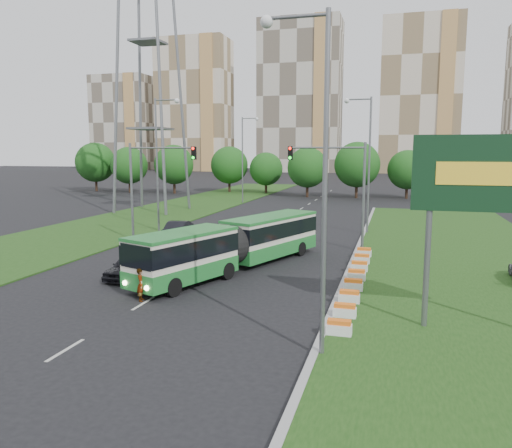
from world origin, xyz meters
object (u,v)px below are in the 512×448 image
(shopping_trolley, at_px, (173,286))
(car_left_far, at_px, (177,231))
(billboard, at_px, (492,182))
(pedestrian, at_px, (141,285))
(traffic_mast_median, at_px, (342,179))
(traffic_mast_left, at_px, (149,176))
(articulated_bus, at_px, (232,244))
(car_left_near, at_px, (130,267))
(transmission_pylon, at_px, (148,24))

(shopping_trolley, bearing_deg, car_left_far, 96.19)
(billboard, bearing_deg, pedestrian, 178.69)
(traffic_mast_median, height_order, traffic_mast_left, same)
(articulated_bus, bearing_deg, car_left_near, -123.24)
(billboard, relative_size, transmission_pylon, 0.18)
(articulated_bus, relative_size, car_left_near, 4.01)
(car_left_near, bearing_deg, billboard, -12.58)
(articulated_bus, relative_size, car_left_far, 3.47)
(traffic_mast_left, relative_size, car_left_far, 1.75)
(traffic_mast_median, xyz_separation_m, articulated_bus, (-5.87, -8.04, -3.75))
(traffic_mast_left, relative_size, pedestrian, 4.85)
(traffic_mast_median, height_order, transmission_pylon, transmission_pylon)
(car_left_far, bearing_deg, shopping_trolley, -72.15)
(car_left_far, distance_m, pedestrian, 17.30)
(traffic_mast_left, xyz_separation_m, articulated_bus, (9.29, -7.04, -3.75))
(pedestrian, height_order, shopping_trolley, pedestrian)
(transmission_pylon, distance_m, car_left_near, 39.13)
(billboard, distance_m, car_left_near, 19.68)
(articulated_bus, xyz_separation_m, pedestrian, (-2.20, -7.60, -0.78))
(car_left_near, bearing_deg, car_left_far, 102.73)
(transmission_pylon, height_order, pedestrian, transmission_pylon)
(traffic_mast_left, relative_size, car_left_near, 2.02)
(traffic_mast_left, height_order, pedestrian, traffic_mast_left)
(traffic_mast_median, relative_size, car_left_near, 2.02)
(traffic_mast_left, bearing_deg, billboard, -33.55)
(traffic_mast_median, distance_m, pedestrian, 18.18)
(transmission_pylon, xyz_separation_m, car_left_far, (11.11, -17.28, -21.25))
(car_left_near, distance_m, pedestrian, 4.84)
(billboard, bearing_deg, traffic_mast_median, 115.03)
(traffic_mast_median, relative_size, shopping_trolley, 12.16)
(car_left_near, xyz_separation_m, car_left_far, (-2.73, 12.47, 0.08))
(billboard, distance_m, traffic_mast_left, 27.16)
(articulated_bus, height_order, car_left_near, articulated_bus)
(car_left_near, height_order, shopping_trolley, car_left_near)
(billboard, distance_m, transmission_pylon, 49.47)
(traffic_mast_left, distance_m, shopping_trolley, 15.79)
(transmission_pylon, distance_m, pedestrian, 43.12)
(billboard, relative_size, pedestrian, 4.85)
(shopping_trolley, bearing_deg, traffic_mast_left, 104.07)
(car_left_far, bearing_deg, traffic_mast_median, -9.14)
(pedestrian, bearing_deg, articulated_bus, -32.76)
(traffic_mast_median, distance_m, traffic_mast_left, 15.19)
(articulated_bus, bearing_deg, traffic_mast_left, 163.43)
(transmission_pylon, bearing_deg, articulated_bus, -54.02)
(articulated_bus, distance_m, shopping_trolley, 5.97)
(articulated_bus, distance_m, car_left_near, 6.36)
(traffic_mast_median, relative_size, articulated_bus, 0.50)
(transmission_pylon, bearing_deg, traffic_mast_left, -63.14)
(pedestrian, distance_m, shopping_trolley, 2.16)
(traffic_mast_median, distance_m, articulated_bus, 10.64)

